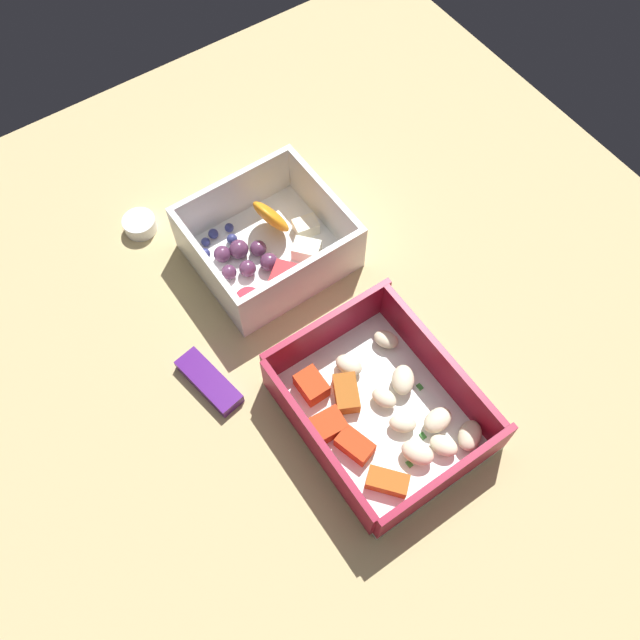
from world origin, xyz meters
TOP-DOWN VIEW (x-y plane):
  - table_surface at (0.00, 0.00)cm, footprint 80.00×80.00cm
  - pasta_container at (-11.27, 0.35)cm, footprint 17.49×13.90cm
  - fruit_bowl at (8.80, -0.73)cm, footprint 13.31×14.47cm
  - candy_bar at (0.33, 11.25)cm, footprint 7.31×3.58cm
  - paper_cup_liner at (19.37, 8.33)cm, footprint 3.37×3.37cm

SIDE VIEW (x-z plane):
  - table_surface at x=0.00cm, z-range 0.00..2.00cm
  - candy_bar at x=0.33cm, z-range 2.00..3.20cm
  - paper_cup_liner at x=19.37cm, z-range 2.00..3.55cm
  - pasta_container at x=-11.27cm, z-range 1.01..6.28cm
  - fruit_bowl at x=8.80cm, z-range 1.03..7.08cm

